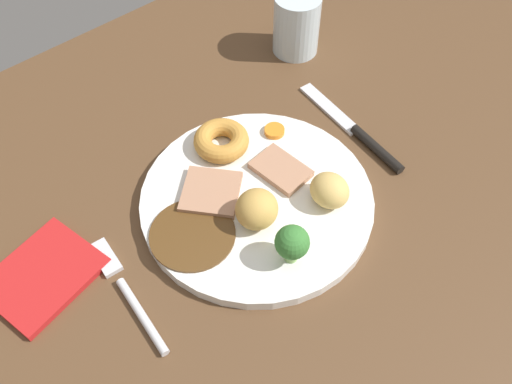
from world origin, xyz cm
name	(u,v)px	position (x,y,z in cm)	size (l,w,h in cm)	color
dining_table	(264,220)	(0.00, 0.00, 1.80)	(120.00, 84.00, 3.60)	brown
dinner_plate	(256,201)	(-0.13, 1.36, 4.30)	(26.51, 26.51, 1.40)	white
gravy_pool	(192,234)	(-8.61, 1.96, 5.15)	(9.33, 9.33, 0.30)	#563819
meat_slice_main	(281,169)	(4.50, 2.34, 5.40)	(6.50, 4.46, 0.80)	tan
meat_slice_under	(211,192)	(-3.70, 5.02, 5.40)	(6.31, 6.26, 0.80)	tan
yorkshire_pudding	(221,141)	(1.69, 9.88, 6.10)	(6.67, 6.67, 2.21)	#C68938
roast_potato_left	(257,209)	(-2.11, -1.06, 7.12)	(4.60, 4.78, 4.23)	tan
roast_potato_right	(330,190)	(5.79, -4.19, 6.80)	(4.62, 4.15, 3.59)	#D8B260
carrot_coin_front	(274,131)	(8.09, 7.47, 5.32)	(2.50, 2.50, 0.64)	orange
broccoli_floret	(292,243)	(-2.51, -6.99, 7.95)	(3.61, 3.61, 4.91)	#8CB766
fork	(126,291)	(-17.50, 1.53, 3.99)	(2.83, 15.32, 0.90)	silver
knife	(359,133)	(16.70, 1.12, 4.05)	(3.19, 18.55, 1.20)	black
water_glass	(296,24)	(22.28, 18.88, 7.89)	(6.50, 6.50, 8.58)	silver
folded_napkin	(43,275)	(-23.11, 8.71, 4.00)	(11.00, 9.00, 0.80)	red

